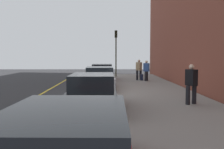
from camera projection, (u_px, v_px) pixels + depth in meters
The scene contains 12 objects.
ground_plane at pixel (97, 93), 16.13m from camera, with size 56.00×56.00×0.00m, color #28282B.
sidewalk at pixel (152, 91), 16.17m from camera, with size 28.00×4.60×0.15m, color gray.
lane_stripe_centre at pixel (44, 93), 16.08m from camera, with size 28.00×0.14×0.01m, color gold.
snow_bank_curb at pixel (109, 85), 19.00m from camera, with size 8.90×0.56×0.22m, color white.
parked_car_black at pixel (93, 93), 10.39m from camera, with size 4.65×1.90×1.51m.
parked_car_silver at pixel (99, 79), 16.92m from camera, with size 4.67×2.01×1.51m.
parked_car_maroon at pixel (102, 73), 22.74m from camera, with size 4.40×1.94×1.51m.
pedestrian_black_coat at pixel (191, 83), 11.35m from camera, with size 0.54×0.51×1.70m.
pedestrian_tan_coat at pixel (139, 69), 22.86m from camera, with size 0.55×0.51×1.73m.
pedestrian_blue_coat at pixel (146, 70), 21.97m from camera, with size 0.52×0.53×1.67m.
traffic_light_pole at pixel (116, 46), 26.46m from camera, with size 0.35×0.26×4.54m.
rolling_suitcase at pixel (142, 77), 22.55m from camera, with size 0.34×0.22×0.86m.
Camera 1 is at (-16.02, -0.68, 2.21)m, focal length 43.08 mm.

